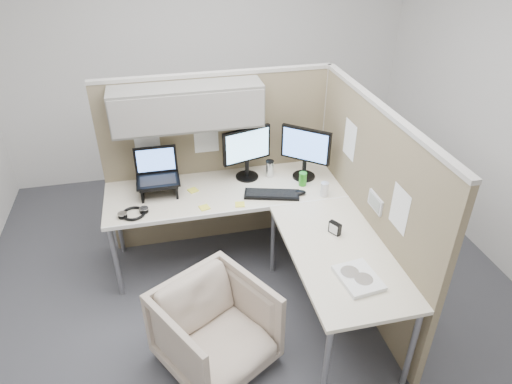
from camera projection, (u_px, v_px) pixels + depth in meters
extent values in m
plane|color=#3B3B40|center=(251.00, 294.00, 3.83)|extent=(4.50, 4.50, 0.00)
cube|color=#827355|center=(219.00, 162.00, 4.13)|extent=(2.00, 0.05, 1.60)
cube|color=#A8A399|center=(214.00, 74.00, 3.70)|extent=(2.00, 0.06, 0.03)
cube|color=slate|center=(187.00, 106.00, 3.63)|extent=(1.20, 0.34, 0.34)
cube|color=gray|center=(189.00, 114.00, 3.48)|extent=(1.18, 0.01, 0.30)
plane|color=white|center=(146.00, 134.00, 3.81)|extent=(0.26, 0.00, 0.26)
plane|color=white|center=(206.00, 136.00, 3.94)|extent=(0.26, 0.00, 0.26)
cube|color=#827355|center=(368.00, 209.00, 3.49)|extent=(0.05, 2.00, 1.60)
cube|color=#A8A399|center=(384.00, 108.00, 3.06)|extent=(0.06, 2.00, 0.03)
cube|color=#A8A399|center=(323.00, 151.00, 4.32)|extent=(0.06, 0.06, 1.60)
cube|color=silver|center=(376.00, 202.00, 3.28)|extent=(0.02, 0.20, 0.12)
cube|color=gray|center=(374.00, 203.00, 3.27)|extent=(0.00, 0.16, 0.09)
plane|color=white|center=(350.00, 140.00, 3.60)|extent=(0.00, 0.26, 0.26)
plane|color=white|center=(400.00, 209.00, 2.95)|extent=(0.00, 0.26, 0.26)
cube|color=beige|center=(226.00, 191.00, 3.87)|extent=(2.00, 0.68, 0.03)
cube|color=beige|center=(339.00, 253.00, 3.18)|extent=(0.68, 1.30, 0.03)
cube|color=white|center=(233.00, 213.00, 3.59)|extent=(2.00, 0.02, 0.03)
cylinder|color=gray|center=(116.00, 262.00, 3.65)|extent=(0.04, 0.04, 0.70)
cylinder|color=gray|center=(118.00, 221.00, 4.13)|extent=(0.04, 0.04, 0.70)
cylinder|color=gray|center=(326.00, 366.00, 2.82)|extent=(0.04, 0.04, 0.70)
cylinder|color=gray|center=(412.00, 349.00, 2.93)|extent=(0.04, 0.04, 0.70)
cylinder|color=gray|center=(273.00, 239.00, 3.90)|extent=(0.04, 0.04, 0.70)
imported|color=beige|center=(215.00, 326.00, 3.09)|extent=(0.91, 0.89, 0.70)
cylinder|color=black|center=(247.00, 176.00, 4.03)|extent=(0.20, 0.20, 0.02)
cylinder|color=black|center=(247.00, 168.00, 3.99)|extent=(0.04, 0.04, 0.15)
cube|color=black|center=(247.00, 145.00, 3.87)|extent=(0.43, 0.15, 0.30)
cube|color=#93D2FE|center=(248.00, 146.00, 3.86)|extent=(0.39, 0.11, 0.26)
cylinder|color=black|center=(304.00, 176.00, 4.04)|extent=(0.20, 0.20, 0.02)
cylinder|color=black|center=(304.00, 168.00, 4.00)|extent=(0.04, 0.04, 0.15)
cube|color=black|center=(306.00, 145.00, 3.88)|extent=(0.36, 0.31, 0.30)
cube|color=#5A8FF5|center=(305.00, 146.00, 3.86)|extent=(0.31, 0.26, 0.26)
cube|color=black|center=(158.00, 182.00, 3.74)|extent=(0.31, 0.25, 0.02)
cube|color=black|center=(142.00, 190.00, 3.74)|extent=(0.02, 0.23, 0.12)
cube|color=black|center=(176.00, 186.00, 3.79)|extent=(0.02, 0.23, 0.12)
cube|color=black|center=(158.00, 181.00, 3.73)|extent=(0.35, 0.25, 0.02)
cube|color=black|center=(156.00, 159.00, 3.79)|extent=(0.35, 0.06, 0.22)
cube|color=#598CF2|center=(156.00, 160.00, 3.78)|extent=(0.31, 0.04, 0.18)
cube|color=black|center=(272.00, 194.00, 3.77)|extent=(0.48, 0.27, 0.02)
ellipsoid|color=black|center=(300.00, 193.00, 3.79)|extent=(0.11, 0.08, 0.04)
cylinder|color=silver|center=(270.00, 169.00, 4.02)|extent=(0.07, 0.07, 0.14)
cylinder|color=black|center=(270.00, 161.00, 3.98)|extent=(0.07, 0.07, 0.01)
cylinder|color=silver|center=(324.00, 189.00, 3.75)|extent=(0.07, 0.07, 0.12)
cylinder|color=#268C1E|center=(303.00, 179.00, 3.89)|extent=(0.07, 0.07, 0.12)
cube|color=yellow|center=(193.00, 190.00, 3.84)|extent=(0.10, 0.10, 0.01)
cube|color=yellow|center=(204.00, 208.00, 3.62)|extent=(0.09, 0.09, 0.01)
cube|color=yellow|center=(240.00, 204.00, 3.66)|extent=(0.09, 0.09, 0.01)
torus|color=black|center=(133.00, 213.00, 3.54)|extent=(0.22, 0.22, 0.02)
cylinder|color=black|center=(123.00, 215.00, 3.50)|extent=(0.07, 0.07, 0.03)
cylinder|color=black|center=(144.00, 210.00, 3.56)|extent=(0.07, 0.07, 0.03)
cube|color=white|center=(358.00, 278.00, 2.92)|extent=(0.27, 0.33, 0.03)
cylinder|color=silver|center=(364.00, 279.00, 2.89)|extent=(0.12, 0.12, 0.00)
cylinder|color=silver|center=(350.00, 272.00, 2.94)|extent=(0.12, 0.12, 0.00)
cube|color=black|center=(335.00, 228.00, 3.32)|extent=(0.08, 0.10, 0.09)
cube|color=white|center=(333.00, 229.00, 3.31)|extent=(0.04, 0.07, 0.07)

